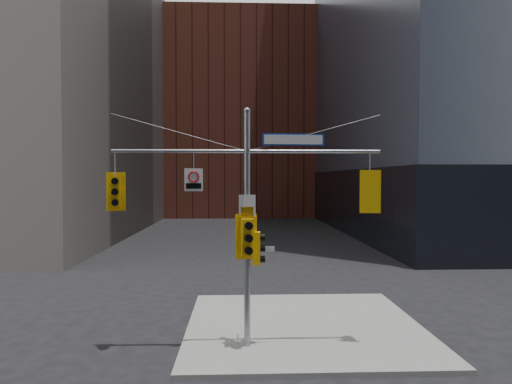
{
  "coord_description": "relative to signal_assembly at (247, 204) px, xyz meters",
  "views": [
    {
      "loc": [
        -0.26,
        -11.59,
        5.17
      ],
      "look_at": [
        0.26,
        2.0,
        4.79
      ],
      "focal_mm": 32.0,
      "sensor_mm": 36.0,
      "label": 1
    }
  ],
  "objects": [
    {
      "name": "ground",
      "position": [
        0.0,
        -1.99,
        -4.42
      ],
      "size": [
        160.0,
        160.0,
        0.0
      ],
      "primitive_type": "plane",
      "color": "black",
      "rests_on": "ground"
    },
    {
      "name": "sidewalk_corner",
      "position": [
        2.0,
        2.01,
        -4.34
      ],
      "size": [
        8.0,
        8.0,
        0.15
      ],
      "primitive_type": "cube",
      "color": "gray",
      "rests_on": "ground"
    },
    {
      "name": "brick_midrise",
      "position": [
        0.0,
        56.01,
        9.58
      ],
      "size": [
        26.0,
        20.0,
        28.0
      ],
      "primitive_type": "cube",
      "color": "maroon",
      "rests_on": "ground"
    },
    {
      "name": "signal_assembly",
      "position": [
        0.0,
        0.0,
        0.0
      ],
      "size": [
        8.0,
        0.8,
        7.3
      ],
      "color": "gray",
      "rests_on": "ground"
    },
    {
      "name": "traffic_light_west_arm",
      "position": [
        -3.89,
        0.01,
        0.38
      ],
      "size": [
        0.55,
        0.49,
        1.16
      ],
      "rotation": [
        0.0,
        0.0,
        0.17
      ],
      "color": "#F7B60D",
      "rests_on": "ground"
    },
    {
      "name": "traffic_light_east_arm",
      "position": [
        3.69,
        0.0,
        0.38
      ],
      "size": [
        0.61,
        0.54,
        1.29
      ],
      "rotation": [
        0.0,
        0.0,
        2.98
      ],
      "color": "#F7B60D",
      "rests_on": "ground"
    },
    {
      "name": "traffic_light_pole_side",
      "position": [
        0.32,
        0.0,
        -1.32
      ],
      "size": [
        0.39,
        0.33,
        0.98
      ],
      "rotation": [
        0.0,
        0.0,
        1.5
      ],
      "color": "#F7B60D",
      "rests_on": "ground"
    },
    {
      "name": "traffic_light_pole_front",
      "position": [
        -0.0,
        -0.27,
        -0.95
      ],
      "size": [
        0.64,
        0.56,
        1.34
      ],
      "rotation": [
        0.0,
        0.0,
        0.17
      ],
      "color": "#F7B60D",
      "rests_on": "ground"
    },
    {
      "name": "street_sign_blade",
      "position": [
        1.38,
        0.0,
        1.93
      ],
      "size": [
        1.87,
        0.12,
        0.36
      ],
      "rotation": [
        0.0,
        0.0,
        0.04
      ],
      "color": "#11349D",
      "rests_on": "ground"
    },
    {
      "name": "regulatory_sign_arm",
      "position": [
        -1.59,
        -0.02,
        0.75
      ],
      "size": [
        0.54,
        0.11,
        0.68
      ],
      "rotation": [
        0.0,
        0.0,
        0.13
      ],
      "color": "silver",
      "rests_on": "ground"
    },
    {
      "name": "regulatory_sign_pole",
      "position": [
        0.0,
        -0.12,
        -0.05
      ],
      "size": [
        0.5,
        0.05,
        0.65
      ],
      "rotation": [
        0.0,
        0.0,
        -0.03
      ],
      "color": "silver",
      "rests_on": "ground"
    },
    {
      "name": "street_blade_ew",
      "position": [
        0.45,
        0.01,
        -1.34
      ],
      "size": [
        0.74,
        0.08,
        0.15
      ],
      "rotation": [
        0.0,
        0.0,
        -0.07
      ],
      "color": "silver",
      "rests_on": "ground"
    },
    {
      "name": "street_blade_ns",
      "position": [
        0.0,
        0.46,
        -1.69
      ],
      "size": [
        0.03,
        0.7,
        0.14
      ],
      "rotation": [
        0.0,
        0.0,
        0.01
      ],
      "color": "#145926",
      "rests_on": "ground"
    }
  ]
}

